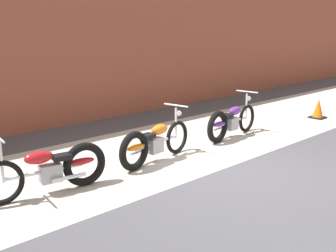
{
  "coord_description": "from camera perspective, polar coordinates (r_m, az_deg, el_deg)",
  "views": [
    {
      "loc": [
        -5.48,
        -4.41,
        2.53
      ],
      "look_at": [
        -0.52,
        0.88,
        0.75
      ],
      "focal_mm": 43.24,
      "sensor_mm": 36.0,
      "label": 1
    }
  ],
  "objects": [
    {
      "name": "brick_building_wall",
      "position": [
        11.06,
        -13.84,
        13.27
      ],
      "size": [
        36.0,
        0.5,
        5.01
      ],
      "primitive_type": "cube",
      "color": "brown",
      "rests_on": "ground"
    },
    {
      "name": "motorcycle_purple",
      "position": [
        9.46,
        8.64,
        0.6
      ],
      "size": [
        2.0,
        0.58,
        1.03
      ],
      "rotation": [
        0.0,
        0.0,
        0.12
      ],
      "color": "black",
      "rests_on": "ground"
    },
    {
      "name": "ground_plane",
      "position": [
        7.48,
        7.6,
        -6.12
      ],
      "size": [
        80.0,
        80.0,
        0.0
      ],
      "primitive_type": "plane",
      "color": "#47474C"
    },
    {
      "name": "motorcycle_red",
      "position": [
        6.54,
        -15.65,
        -5.77
      ],
      "size": [
        2.0,
        0.63,
        1.03
      ],
      "rotation": [
        0.0,
        0.0,
        3.0
      ],
      "color": "black",
      "rests_on": "ground"
    },
    {
      "name": "traffic_cone",
      "position": [
        12.27,
        20.4,
        2.19
      ],
      "size": [
        0.4,
        0.4,
        0.55
      ],
      "color": "orange",
      "rests_on": "ground"
    },
    {
      "name": "motorcycle_orange",
      "position": [
        7.63,
        -2.32,
        -2.44
      ],
      "size": [
        2.0,
        0.62,
        1.03
      ],
      "rotation": [
        0.0,
        0.0,
        0.16
      ],
      "color": "black",
      "rests_on": "ground"
    },
    {
      "name": "sidewalk_slab",
      "position": [
        8.62,
        -1.43,
        -3.26
      ],
      "size": [
        36.0,
        3.5,
        0.01
      ],
      "primitive_type": "cube",
      "color": "#B2ADA3",
      "rests_on": "ground"
    }
  ]
}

